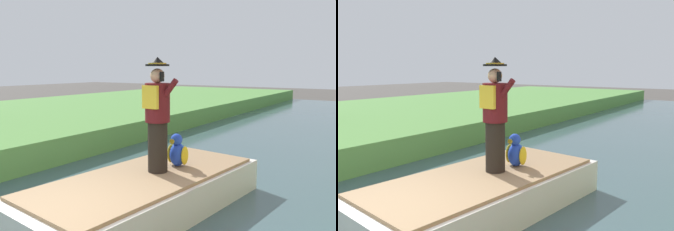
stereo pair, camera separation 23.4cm
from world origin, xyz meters
TOP-DOWN VIEW (x-y plane):
  - boat at (0.00, 1.88)m, footprint 2.21×4.36m
  - person_pirate at (0.06, 2.11)m, footprint 0.61×0.42m
  - parrot_plush at (0.15, 2.56)m, footprint 0.36×0.35m

SIDE VIEW (x-z plane):
  - boat at x=0.00m, z-range 0.10..0.71m
  - parrot_plush at x=0.15m, z-range 0.67..1.24m
  - person_pirate at x=0.06m, z-range 0.71..2.56m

